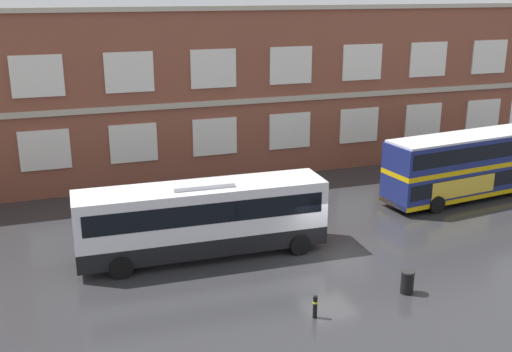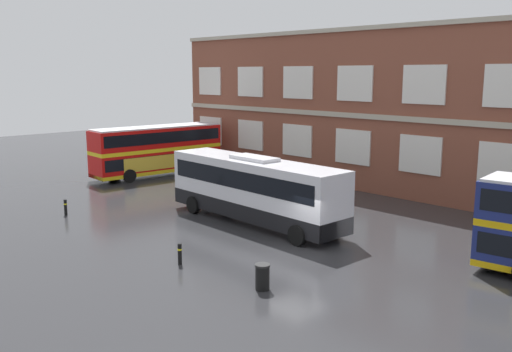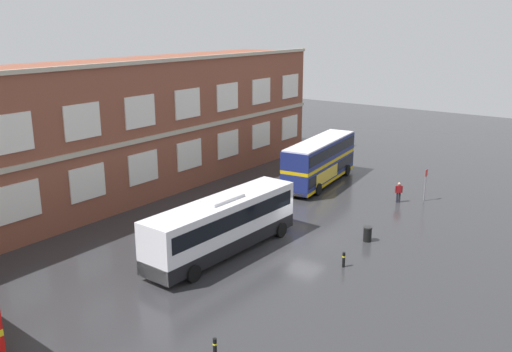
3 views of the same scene
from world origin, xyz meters
The scene contains 9 objects.
ground_plane centered at (0.00, 2.00, 0.00)m, with size 120.00×120.00×0.00m, color #2B2B2D.
brick_terminal_building centered at (-1.83, 17.98, 5.61)m, with size 48.18×8.19×11.51m.
double_decker_middle centered at (11.87, 5.65, 2.15)m, with size 11.23×3.91×4.07m.
touring_coach centered at (-5.55, 2.65, 1.91)m, with size 12.07×3.13×3.80m.
waiting_passenger centered at (10.95, -2.34, 0.93)m, with size 0.49×0.55×1.70m.
bus_stand_flag centered at (12.57, -3.93, 1.64)m, with size 0.44×0.10×2.70m.
station_litter_bin centered at (1.79, -3.91, 0.52)m, with size 0.60×0.60×1.03m.
safety_bollard_west centered at (-2.81, -4.52, 0.49)m, with size 0.19×0.19×0.95m.
safety_bollard_east centered at (-14.55, -4.30, 0.49)m, with size 0.19×0.19×0.95m.
Camera 3 is at (-30.65, -18.38, 14.38)m, focal length 38.63 mm.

